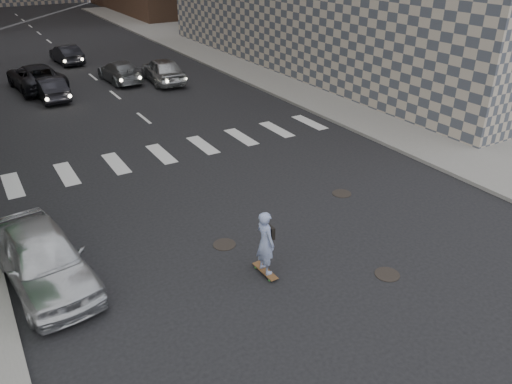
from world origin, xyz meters
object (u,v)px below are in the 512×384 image
at_px(skateboarder, 265,242).
at_px(silver_sedan, 43,258).
at_px(traffic_car_d, 163,70).
at_px(traffic_car_e, 66,54).
at_px(traffic_car_b, 120,71).
at_px(traffic_car_a, 50,88).
at_px(traffic_car_c, 36,77).

height_order(skateboarder, silver_sedan, skateboarder).
distance_m(traffic_car_d, traffic_car_e, 9.72).
distance_m(silver_sedan, traffic_car_b, 21.51).
relative_size(skateboarder, traffic_car_a, 0.50).
bearing_deg(silver_sedan, traffic_car_b, 60.95).
height_order(traffic_car_b, traffic_car_c, traffic_car_c).
relative_size(silver_sedan, traffic_car_a, 1.20).
distance_m(traffic_car_a, traffic_car_e, 9.47).
xyz_separation_m(skateboarder, traffic_car_c, (-2.01, 23.43, -0.27)).
relative_size(silver_sedan, traffic_car_e, 1.17).
bearing_deg(traffic_car_e, silver_sedan, 71.00).
bearing_deg(skateboarder, traffic_car_d, 74.21).
xyz_separation_m(skateboarder, traffic_car_a, (-1.70, 20.69, -0.38)).
distance_m(traffic_car_a, traffic_car_d, 6.97).
relative_size(traffic_car_a, traffic_car_c, 0.72).
bearing_deg(traffic_car_c, traffic_car_b, 164.69).
height_order(skateboarder, traffic_car_a, skateboarder).
height_order(traffic_car_b, traffic_car_d, traffic_car_d).
distance_m(traffic_car_a, traffic_car_c, 2.76).
height_order(traffic_car_b, traffic_car_e, traffic_car_e).
xyz_separation_m(silver_sedan, traffic_car_a, (3.60, 18.00, -0.16)).
bearing_deg(traffic_car_d, silver_sedan, 63.82).
height_order(skateboarder, traffic_car_d, skateboarder).
xyz_separation_m(skateboarder, traffic_car_e, (1.17, 29.71, -0.37)).
bearing_deg(traffic_car_d, traffic_car_e, -61.13).
distance_m(silver_sedan, traffic_car_d, 21.05).
relative_size(silver_sedan, traffic_car_b, 1.05).
relative_size(skateboarder, traffic_car_b, 0.43).
relative_size(traffic_car_d, traffic_car_e, 1.16).
bearing_deg(skateboarder, traffic_car_e, 86.11).
bearing_deg(traffic_car_d, skateboarder, 79.80).
relative_size(skateboarder, silver_sedan, 0.42).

